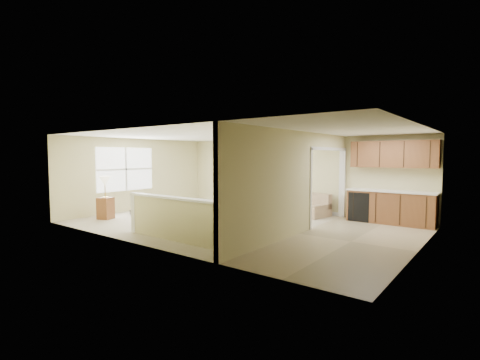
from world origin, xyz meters
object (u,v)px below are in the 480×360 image
Objects in this scene: piano at (155,199)px; piano_bench at (191,211)px; loveseat at (303,204)px; palm_plant at (234,190)px; lamp_stand at (105,201)px; small_plant at (306,209)px; accent_table at (258,196)px.

piano is 1.49m from piano_bench.
piano_bench is 3.62m from loveseat.
loveseat is 2.70m from palm_plant.
lamp_stand reaches higher than loveseat.
palm_plant reaches higher than small_plant.
lamp_stand is at bearing -112.85° from palm_plant.
palm_plant is 2.41× the size of small_plant.
palm_plant reaches higher than piano.
piano_bench is (1.46, 0.16, -0.26)m from piano.
piano is at bearing -110.78° from palm_plant.
palm_plant is at bearing 67.15° from lamp_stand.
loveseat is at bearing 4.51° from palm_plant.
piano_bench is 0.45× the size of loveseat.
loveseat is 6.16m from lamp_stand.
small_plant is at bearing -3.47° from palm_plant.
small_plant is (4.03, 2.59, -0.27)m from piano.
palm_plant is (-0.41, 2.61, 0.39)m from piano_bench.
small_plant reaches higher than piano_bench.
piano is at bearing -147.28° from small_plant.
palm_plant is at bearing 176.53° from small_plant.
piano is 4.79m from small_plant.
piano is 2.37× the size of accent_table.
piano_bench is at bearing -102.56° from accent_table.
piano is 1.28× the size of palm_plant.
loveseat is 1.39× the size of lamp_stand.
small_plant is at bearing 43.47° from piano_bench.
loveseat is at bearing 60.75° from piano.
palm_plant is 1.14× the size of lamp_stand.
piano_bench is at bearing -117.63° from loveseat.
small_plant is at bearing 54.78° from piano.
palm_plant is at bearing -176.16° from accent_table.
accent_table is at bearing 77.44° from piano_bench.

